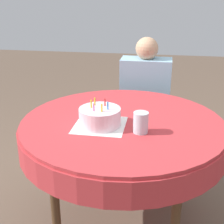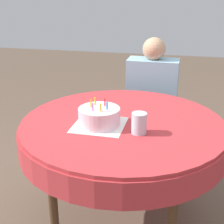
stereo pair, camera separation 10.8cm
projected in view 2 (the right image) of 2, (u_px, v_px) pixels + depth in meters
name	position (u px, v px, depth m)	size (l,w,h in m)	color
dining_table	(123.00, 135.00, 1.85)	(1.21, 1.21, 0.78)	#BC3338
chair	(152.00, 113.00, 2.76)	(0.44, 0.44, 0.85)	brown
person	(152.00, 94.00, 2.60)	(0.42, 0.31, 1.14)	tan
napkin	(99.00, 125.00, 1.76)	(0.28, 0.28, 0.00)	white
birthday_cake	(99.00, 116.00, 1.74)	(0.23, 0.23, 0.14)	silver
drinking_glass	(139.00, 123.00, 1.64)	(0.08, 0.08, 0.11)	silver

